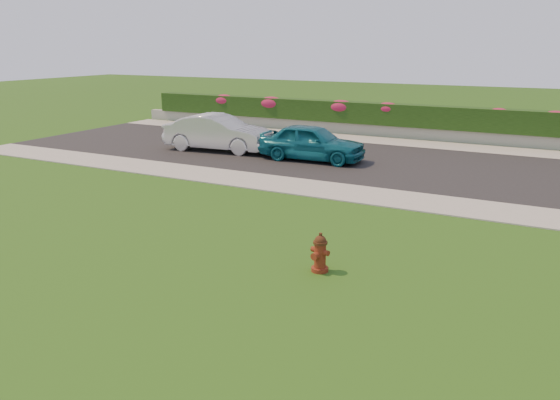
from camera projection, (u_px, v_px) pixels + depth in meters
The scene contains 15 objects.
ground at pixel (193, 314), 9.70m from camera, with size 120.00×120.00×0.00m, color black.
street_far at pixel (290, 154), 23.86m from camera, with size 26.00×8.00×0.04m, color black.
sidewalk_far at pixel (205, 174), 20.03m from camera, with size 24.00×2.00×0.04m, color gray.
sidewalk_beyond at pixel (410, 143), 26.37m from camera, with size 34.00×2.00×0.04m, color gray.
retaining_wall at pixel (418, 133), 27.57m from camera, with size 34.00×0.40×0.60m, color gray.
hedge at pixel (419, 116), 27.42m from camera, with size 32.00×0.90×1.10m, color black.
fire_hydrant at pixel (320, 253), 11.44m from camera, with size 0.44×0.42×0.85m.
sedan_teal at pixel (312, 142), 22.22m from camera, with size 1.75×4.34×1.48m, color #0D5569.
sedan_silver at pixel (218, 133), 24.25m from camera, with size 1.69×4.84×1.59m, color #B4B8BD.
flower_clump_a at pixel (224, 100), 32.36m from camera, with size 1.33×0.85×0.66m, color #BF2043.
flower_clump_b at pixel (271, 103), 30.97m from camera, with size 1.46×0.94×0.73m, color #BF2043.
flower_clump_c at pixel (341, 107), 29.11m from camera, with size 1.41×0.91×0.70m, color #BF2043.
flower_clump_d at pixel (388, 108), 27.96m from camera, with size 1.22×0.78×0.61m, color #BF2043.
flower_clump_e at pixel (499, 113), 25.60m from camera, with size 1.02×0.65×0.51m, color #BF2043.
flower_clump_f at pixel (555, 117), 24.54m from camera, with size 1.07×0.69×0.54m, color #BF2043.
Camera 1 is at (5.40, -7.08, 4.63)m, focal length 35.00 mm.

